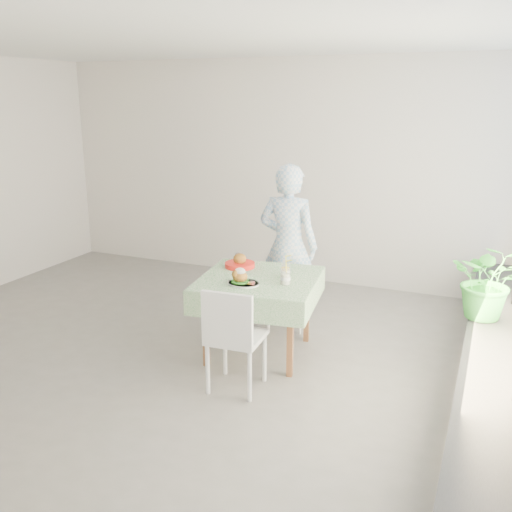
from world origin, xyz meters
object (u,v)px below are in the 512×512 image
at_px(chair_near, 236,358).
at_px(diner, 288,246).
at_px(main_dish, 242,279).
at_px(juice_cup_orange, 285,271).
at_px(potted_plant, 489,280).
at_px(cafe_table, 259,307).
at_px(chair_far, 285,305).

xyz_separation_m(chair_near, diner, (-0.09, 1.47, 0.57)).
relative_size(chair_near, main_dish, 3.09).
distance_m(chair_near, juice_cup_orange, 0.97).
distance_m(main_dish, potted_plant, 2.10).
height_order(chair_near, juice_cup_orange, juice_cup_orange).
height_order(chair_near, potted_plant, potted_plant).
height_order(cafe_table, main_dish, main_dish).
distance_m(chair_near, potted_plant, 2.22).
relative_size(cafe_table, chair_far, 1.48).
xyz_separation_m(chair_near, main_dish, (-0.15, 0.46, 0.52)).
relative_size(cafe_table, juice_cup_orange, 4.77).
relative_size(chair_far, diner, 0.46).
xyz_separation_m(cafe_table, chair_far, (0.01, 0.69, -0.22)).
distance_m(cafe_table, diner, 0.87).
bearing_deg(cafe_table, potted_plant, 12.32).
bearing_deg(main_dish, chair_near, -71.52).
xyz_separation_m(cafe_table, main_dish, (-0.07, -0.23, 0.33)).
xyz_separation_m(main_dish, juice_cup_orange, (0.28, 0.35, 0.01)).
bearing_deg(juice_cup_orange, potted_plant, 10.16).
relative_size(diner, juice_cup_orange, 6.95).
bearing_deg(chair_near, diner, 93.55).
bearing_deg(diner, main_dish, 85.46).
bearing_deg(chair_far, cafe_table, -90.75).
xyz_separation_m(cafe_table, diner, (-0.00, 0.78, 0.39)).
bearing_deg(main_dish, potted_plant, 18.18).
bearing_deg(potted_plant, cafe_table, -167.68).
xyz_separation_m(chair_near, juice_cup_orange, (0.12, 0.81, 0.52)).
bearing_deg(diner, chair_far, 95.89).
height_order(chair_far, potted_plant, potted_plant).
height_order(cafe_table, potted_plant, potted_plant).
bearing_deg(juice_cup_orange, cafe_table, -151.91).
distance_m(diner, juice_cup_orange, 0.70).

